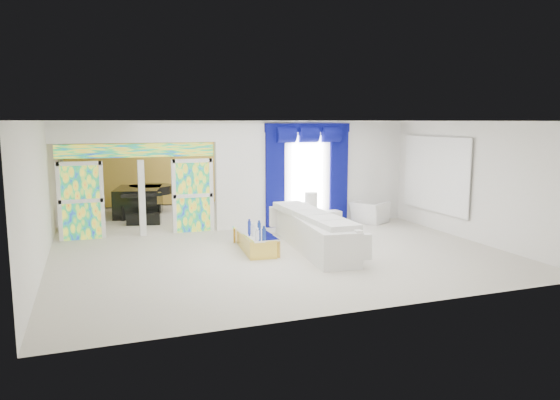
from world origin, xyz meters
name	(u,v)px	position (x,y,z in m)	size (l,w,h in m)	color
floor	(254,235)	(0.00, 0.00, 0.00)	(12.00, 12.00, 0.00)	#B7AF9E
dividing_wall	(314,173)	(2.15, 1.00, 1.50)	(5.70, 0.18, 3.00)	white
dividing_header	(136,132)	(-2.85, 1.00, 2.73)	(4.30, 0.18, 0.55)	white
stained_panel_left	(81,201)	(-4.28, 1.00, 1.00)	(0.95, 0.04, 2.00)	#994C3F
stained_panel_right	(193,196)	(-1.42, 1.00, 1.00)	(0.95, 0.04, 2.00)	#994C3F
stained_transom	(137,150)	(-2.85, 1.00, 2.25)	(4.00, 0.05, 0.35)	#994C3F
window_pane	(307,175)	(1.90, 0.90, 1.45)	(1.00, 0.02, 2.30)	white
blue_drape_left	(275,178)	(0.90, 0.87, 1.40)	(0.55, 0.10, 2.80)	#06044C
blue_drape_right	(339,176)	(2.90, 0.87, 1.40)	(0.55, 0.10, 2.80)	#06044C
blue_pelmet	(308,128)	(1.90, 0.87, 2.82)	(2.60, 0.12, 0.25)	#06044C
wall_mirror	(436,174)	(4.94, -1.00, 1.55)	(0.04, 2.70, 1.90)	white
gold_curtains	(206,163)	(0.00, 5.90, 1.50)	(9.70, 0.12, 2.90)	gold
white_sofa	(313,233)	(0.90, -1.87, 0.38)	(0.85, 3.99, 0.76)	silver
coffee_table	(255,242)	(-0.45, -1.57, 0.20)	(0.61, 1.84, 0.41)	gold
console_table	(320,219)	(2.19, 0.58, 0.21)	(1.23, 0.39, 0.41)	silver
table_lamp	(311,202)	(1.89, 0.58, 0.70)	(0.36, 0.36, 0.58)	silver
armchair	(369,212)	(3.76, 0.53, 0.31)	(0.97, 0.84, 0.63)	silver
grand_piano	(139,202)	(-2.61, 4.13, 0.45)	(1.36, 1.78, 0.90)	black
piano_bench	(144,219)	(-2.61, 2.53, 0.16)	(0.96, 0.37, 0.32)	black
tv_console	(77,216)	(-4.43, 2.34, 0.40)	(0.55, 0.50, 0.80)	#A28451
chandelier	(148,133)	(-2.30, 3.40, 2.65)	(0.60, 0.60, 0.60)	gold
decanters	(257,230)	(-0.42, -1.62, 0.50)	(0.22, 1.12, 0.26)	white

